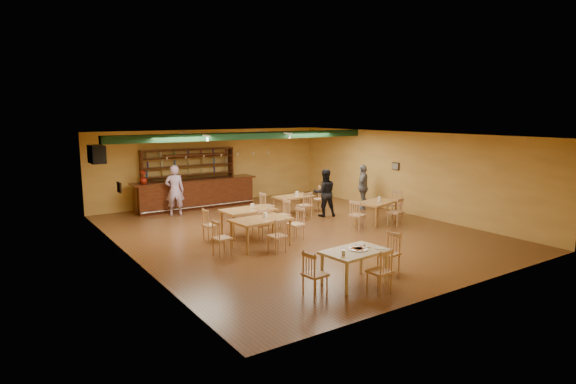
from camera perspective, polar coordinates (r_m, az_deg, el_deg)
floor at (r=14.87m, az=0.67°, el=-4.76°), size 12.00×12.00×0.00m
ceiling_beam at (r=16.81m, az=-4.75°, el=6.76°), size 10.00×0.30×0.25m
track_rail_left at (r=16.57m, az=-11.26°, el=6.82°), size 0.05×2.50×0.05m
track_rail_right at (r=18.04m, az=-1.77°, el=7.19°), size 0.05×2.50×0.05m
ac_unit at (r=16.48m, az=-21.98°, el=4.24°), size 0.34×0.70×0.48m
picture_left at (r=13.41m, az=-19.66°, el=0.54°), size 0.04×0.34×0.28m
picture_right at (r=18.15m, az=12.84°, el=3.05°), size 0.04×0.34×0.28m
bar_counter at (r=18.70m, az=-11.06°, el=-0.22°), size 4.89×0.85×1.13m
back_bar_hutch at (r=19.19m, az=-11.84°, el=1.74°), size 3.78×0.40×2.28m
poinsettia at (r=17.92m, az=-17.03°, el=1.74°), size 0.35×0.35×0.49m
dining_table_a at (r=14.47m, az=-4.79°, el=-3.59°), size 1.58×0.96×0.79m
dining_table_b at (r=17.20m, az=0.67°, el=-1.61°), size 1.42×0.87×0.70m
dining_table_c at (r=13.12m, az=-3.27°, el=-4.92°), size 1.67×1.09×0.79m
dining_table_d at (r=16.23m, az=10.64°, el=-2.39°), size 1.63×1.21×0.73m
near_table at (r=10.46m, az=7.99°, el=-8.92°), size 1.46×1.01×0.74m
pizza_tray at (r=10.41m, az=8.45°, el=-6.83°), size 0.45×0.45×0.01m
parmesan_shaker at (r=9.94m, az=6.69°, el=-7.29°), size 0.08×0.08×0.11m
napkin_stack at (r=10.71m, az=8.73°, el=-6.33°), size 0.25×0.23×0.03m
pizza_server at (r=10.54m, az=8.87°, el=-6.59°), size 0.32×0.24×0.00m
side_plate at (r=10.57m, az=10.98°, el=-6.66°), size 0.24×0.24×0.01m
patron_bar at (r=17.47m, az=-13.48°, el=0.19°), size 0.78×0.66×1.83m
patron_right_a at (r=16.95m, az=4.44°, el=-0.10°), size 1.01×0.92×1.69m
patron_right_b at (r=18.38m, az=9.02°, el=0.59°), size 1.07×0.90×1.71m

